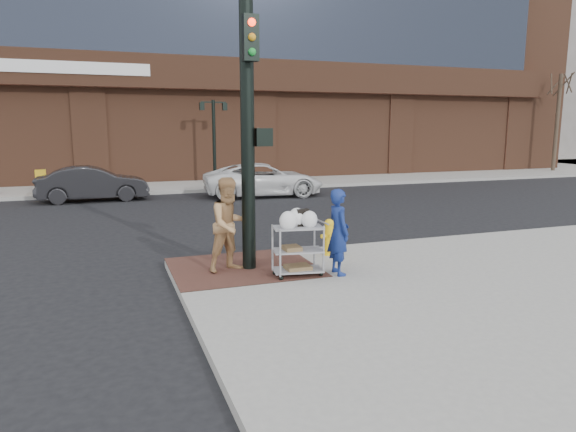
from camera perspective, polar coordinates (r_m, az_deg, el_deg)
name	(u,v)px	position (r m, az deg, el deg)	size (l,w,h in m)	color
ground	(287,284)	(9.63, -0.13, -7.61)	(220.00, 220.00, 0.00)	black
sidewalk_far	(299,161)	(43.63, 1.19, 6.16)	(65.00, 36.00, 0.15)	gray
brick_curb_ramp	(243,267)	(10.24, -5.01, -5.66)	(2.80, 2.40, 0.01)	#4A2D23
filler_block	(512,71)	(63.80, 23.62, 14.56)	(14.00, 20.00, 18.00)	slate
bare_tree_a	(561,72)	(37.12, 28.11, 13.95)	(1.80, 1.80, 7.20)	#382B21
lamp_post	(214,133)	(25.17, -8.23, 9.14)	(1.32, 0.22, 4.00)	black
traffic_signal_pole	(249,130)	(9.78, -4.35, 9.48)	(0.61, 0.51, 5.00)	black
woman_blue	(339,232)	(9.62, 5.64, -1.76)	(0.59, 0.39, 1.62)	navy
pedestrian_tan	(230,225)	(9.84, -6.46, -0.96)	(0.88, 0.69, 1.81)	tan
sedan_dark	(93,184)	(21.64, -20.86, 3.38)	(1.46, 4.19, 1.38)	black
minivan_white	(263,180)	(21.71, -2.74, 4.05)	(2.31, 5.02, 1.39)	white
utility_cart	(298,246)	(9.52, 1.11, -3.32)	(0.98, 0.65, 1.26)	gray
fire_hydrant	(329,236)	(11.14, 4.57, -2.28)	(0.37, 0.26, 0.79)	yellow
newsbox_yellow	(41,182)	(23.78, -25.74, 3.46)	(0.41, 0.37, 0.99)	gold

